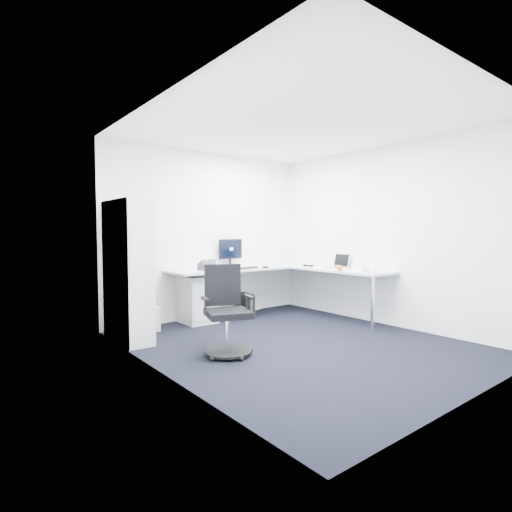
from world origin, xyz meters
TOP-DOWN VIEW (x-y plane):
  - ground at (0.00, 0.00)m, footprint 4.20×4.20m
  - ceiling at (0.00, 0.00)m, footprint 4.20×4.20m
  - wall_back at (0.00, 2.10)m, footprint 3.60×0.02m
  - wall_front at (0.00, -2.10)m, footprint 3.60×0.02m
  - wall_left at (-1.80, 0.00)m, footprint 0.02×4.20m
  - wall_right at (1.80, 0.00)m, footprint 0.02×4.20m
  - l_desk at (0.55, 1.40)m, footprint 2.80×1.57m
  - drawer_pedestal at (-0.39, 1.86)m, footprint 0.47×0.59m
  - bookshelf at (-1.62, 1.45)m, footprint 0.35×0.90m
  - task_chair at (-0.96, 0.16)m, footprint 0.73×0.73m
  - black_pc_tower at (0.45, 1.74)m, footprint 0.24×0.41m
  - beige_pc_tower at (-1.16, 1.83)m, footprint 0.18×0.37m
  - power_strip at (0.88, 2.06)m, footprint 0.33×0.10m
  - monitor at (0.37, 2.01)m, footprint 0.52×0.23m
  - black_keyboard at (0.37, 1.56)m, footprint 0.42×0.21m
  - mouse at (0.67, 1.47)m, footprint 0.06×0.09m
  - desk_phone at (-0.27, 1.74)m, footprint 0.24×0.24m
  - laptop at (1.53, 0.78)m, footprint 0.36×0.35m
  - white_keyboard at (1.25, 0.73)m, footprint 0.16×0.40m
  - headphones at (1.43, 1.23)m, footprint 0.13×0.20m
  - orange_fruit at (1.24, 0.39)m, footprint 0.09×0.09m
  - tissue_box at (1.38, 0.12)m, footprint 0.18×0.27m

SIDE VIEW (x-z plane):
  - ground at x=0.00m, z-range 0.00..0.00m
  - power_strip at x=0.88m, z-range 0.00..0.04m
  - beige_pc_tower at x=-1.16m, z-range 0.00..0.34m
  - black_pc_tower at x=0.45m, z-range 0.00..0.38m
  - drawer_pedestal at x=-0.39m, z-range 0.00..0.73m
  - l_desk at x=0.55m, z-range 0.00..0.82m
  - task_chair at x=-0.96m, z-range 0.00..1.02m
  - white_keyboard at x=1.25m, z-range 0.82..0.83m
  - black_keyboard at x=0.37m, z-range 0.82..0.84m
  - mouse at x=0.67m, z-range 0.82..0.85m
  - headphones at x=1.43m, z-range 0.82..0.87m
  - tissue_box at x=1.38m, z-range 0.82..0.90m
  - orange_fruit at x=1.24m, z-range 0.82..0.90m
  - desk_phone at x=-0.27m, z-range 0.82..0.97m
  - bookshelf at x=-1.62m, z-range 0.00..1.80m
  - laptop at x=1.53m, z-range 0.82..1.06m
  - monitor at x=0.37m, z-range 0.82..1.30m
  - wall_back at x=0.00m, z-range 0.00..2.70m
  - wall_front at x=0.00m, z-range 0.00..2.70m
  - wall_left at x=-1.80m, z-range 0.00..2.70m
  - wall_right at x=1.80m, z-range 0.00..2.70m
  - ceiling at x=0.00m, z-range 2.70..2.70m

